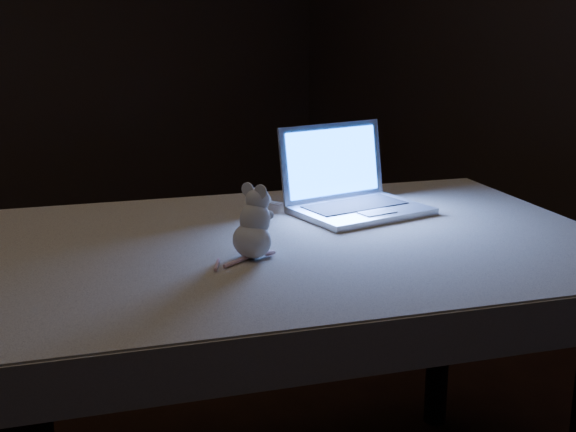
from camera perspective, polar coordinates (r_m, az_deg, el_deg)
table at (r=2.16m, az=-0.02°, el=-12.72°), size 1.79×1.44×0.83m
tablecloth at (r=2.04m, az=0.26°, el=-3.12°), size 1.93×1.55×0.11m
laptop at (r=2.24m, az=5.52°, el=3.27°), size 0.38×0.34×0.25m
plush_mouse at (r=1.83m, az=-2.70°, el=-0.44°), size 0.18×0.18×0.18m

